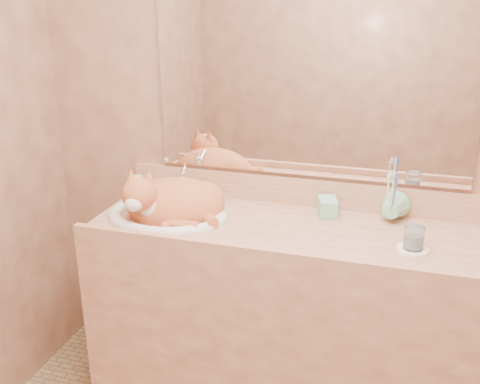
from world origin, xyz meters
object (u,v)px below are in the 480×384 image
(sink_basin, at_px, (167,199))
(cat, at_px, (171,200))
(toothbrush_cup, at_px, (390,213))
(water_glass, at_px, (414,238))
(soap_dispenser, at_px, (330,201))
(vanity_counter, at_px, (290,322))

(sink_basin, distance_m, cat, 0.02)
(cat, xyz_separation_m, toothbrush_cup, (0.86, 0.16, -0.02))
(cat, height_order, water_glass, cat)
(soap_dispenser, distance_m, toothbrush_cup, 0.24)
(vanity_counter, relative_size, soap_dispenser, 9.90)
(vanity_counter, xyz_separation_m, toothbrush_cup, (0.35, 0.15, 0.48))
(sink_basin, bearing_deg, soap_dispenser, 9.07)
(cat, bearing_deg, toothbrush_cup, -0.15)
(sink_basin, bearing_deg, toothbrush_cup, 6.82)
(soap_dispenser, height_order, toothbrush_cup, soap_dispenser)
(toothbrush_cup, bearing_deg, cat, -169.58)
(soap_dispenser, distance_m, water_glass, 0.38)
(vanity_counter, xyz_separation_m, soap_dispenser, (0.12, 0.13, 0.51))
(toothbrush_cup, height_order, water_glass, toothbrush_cup)
(vanity_counter, relative_size, toothbrush_cup, 14.37)
(cat, bearing_deg, soap_dispenser, 2.00)
(toothbrush_cup, xyz_separation_m, water_glass, (0.09, -0.21, -0.00))
(toothbrush_cup, bearing_deg, vanity_counter, -157.32)
(soap_dispenser, bearing_deg, water_glass, -47.27)
(soap_dispenser, bearing_deg, cat, 176.59)
(vanity_counter, bearing_deg, sink_basin, -177.80)
(vanity_counter, bearing_deg, cat, -178.80)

